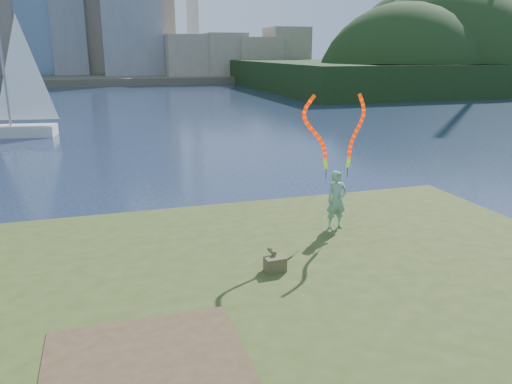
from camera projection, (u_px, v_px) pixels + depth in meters
name	position (u px, v px, depth m)	size (l,w,h in m)	color
ground	(232.00, 300.00, 11.62)	(320.00, 320.00, 0.00)	#17233B
grassy_knoll	(262.00, 339.00, 9.42)	(20.00, 18.00, 0.80)	#344318
dirt_patch	(147.00, 366.00, 7.83)	(3.20, 3.00, 0.02)	#47331E
far_shore	(112.00, 77.00, 98.75)	(320.00, 40.00, 1.20)	brown
wooded_hill	(486.00, 84.00, 83.62)	(78.00, 50.00, 63.00)	black
woman_with_ribbons	(337.00, 179.00, 13.64)	(2.05, 0.40, 4.01)	#156638
canvas_bag	(275.00, 263.00, 11.22)	(0.48, 0.54, 0.44)	#444225
sailboat	(14.00, 113.00, 33.29)	(6.04, 2.58, 9.06)	silver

